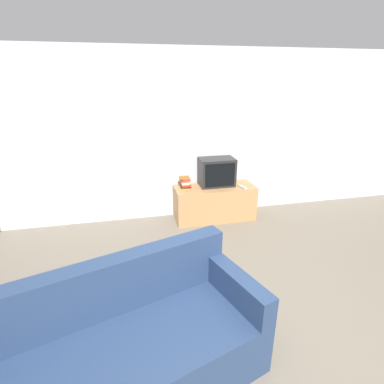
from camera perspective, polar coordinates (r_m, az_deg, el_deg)
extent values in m
plane|color=#756B5B|center=(2.83, 13.77, -29.91)|extent=(14.00, 14.00, 0.00)
cube|color=silver|center=(4.76, -0.95, 10.41)|extent=(9.00, 0.06, 2.60)
cube|color=tan|center=(4.87, 4.30, -2.03)|extent=(1.28, 0.50, 0.55)
cube|color=black|center=(4.78, 4.73, 3.84)|extent=(0.55, 0.35, 0.44)
cube|color=black|center=(4.62, 5.38, 3.19)|extent=(0.47, 0.01, 0.36)
cube|color=navy|center=(2.53, -12.98, -29.93)|extent=(2.24, 1.45, 0.46)
cube|color=navy|center=(2.46, -16.52, -17.23)|extent=(2.02, 0.79, 0.46)
cube|color=navy|center=(2.75, 7.63, -20.64)|extent=(0.39, 0.85, 0.71)
cube|color=gold|center=(4.69, -1.38, 0.89)|extent=(0.15, 0.15, 0.03)
cube|color=black|center=(4.69, -1.27, 1.21)|extent=(0.17, 0.18, 0.02)
cube|color=#B72D28|center=(4.67, -1.34, 1.43)|extent=(0.15, 0.22, 0.03)
cube|color=silver|center=(4.68, -1.38, 1.86)|extent=(0.12, 0.18, 0.03)
cube|color=#995623|center=(4.66, -1.41, 2.20)|extent=(0.14, 0.16, 0.03)
cube|color=#B72D28|center=(4.65, -1.17, 2.47)|extent=(0.12, 0.15, 0.02)
cube|color=#995623|center=(4.66, -1.43, 2.70)|extent=(0.15, 0.17, 0.02)
cube|color=#B7B7B7|center=(4.78, 9.54, 0.94)|extent=(0.10, 0.19, 0.02)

